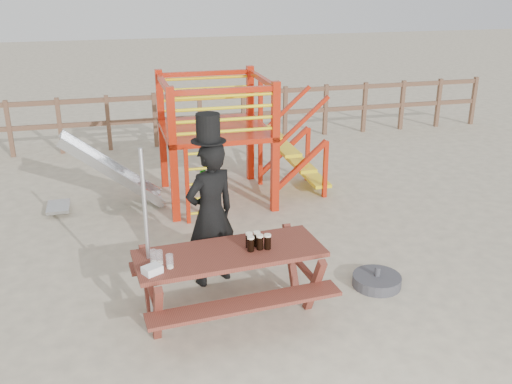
# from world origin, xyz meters

# --- Properties ---
(ground) EXTENTS (60.00, 60.00, 0.00)m
(ground) POSITION_xyz_m (0.00, 0.00, 0.00)
(ground) COLOR beige
(ground) RESTS_ON ground
(back_fence) EXTENTS (15.09, 0.09, 1.20)m
(back_fence) POSITION_xyz_m (0.00, 7.00, 0.74)
(back_fence) COLOR brown
(back_fence) RESTS_ON ground
(playground_fort) EXTENTS (4.71, 1.84, 2.10)m
(playground_fort) POSITION_xyz_m (0.12, 3.58, 1.07)
(playground_fort) COLOR #B9230C
(playground_fort) RESTS_ON ground
(picnic_table) EXTENTS (2.14, 1.56, 0.79)m
(picnic_table) POSITION_xyz_m (-0.34, 0.01, 0.50)
(picnic_table) COLOR maroon
(picnic_table) RESTS_ON ground
(man_with_hat) EXTENTS (0.78, 0.65, 2.14)m
(man_with_hat) POSITION_xyz_m (-0.40, 0.81, 0.96)
(man_with_hat) COLOR black
(man_with_hat) RESTS_ON ground
(metal_pole) EXTENTS (0.04, 0.04, 2.00)m
(metal_pole) POSITION_xyz_m (-1.21, 0.09, 1.00)
(metal_pole) COLOR #B2B2B7
(metal_pole) RESTS_ON ground
(parasol_base) EXTENTS (0.60, 0.60, 0.25)m
(parasol_base) POSITION_xyz_m (1.53, 0.16, 0.07)
(parasol_base) COLOR #3B3B40
(parasol_base) RESTS_ON ground
(paper_bag) EXTENTS (0.22, 0.21, 0.08)m
(paper_bag) POSITION_xyz_m (-1.20, -0.26, 0.83)
(paper_bag) COLOR white
(paper_bag) RESTS_ON picnic_table
(stout_pints) EXTENTS (0.27, 0.18, 0.17)m
(stout_pints) POSITION_xyz_m (-0.04, 0.01, 0.88)
(stout_pints) COLOR black
(stout_pints) RESTS_ON picnic_table
(empty_glasses) EXTENTS (0.23, 0.22, 0.15)m
(empty_glasses) POSITION_xyz_m (-1.10, -0.11, 0.86)
(empty_glasses) COLOR silver
(empty_glasses) RESTS_ON picnic_table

